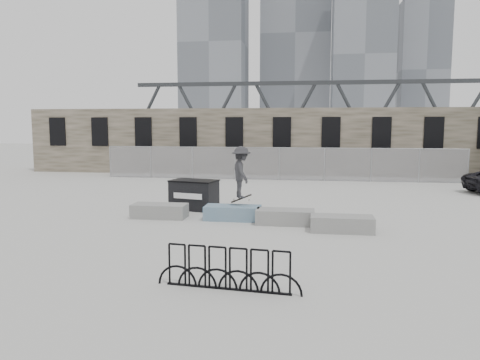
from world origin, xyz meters
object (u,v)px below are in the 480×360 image
object	(u,v)px
planter_offset	(342,223)
skateboarder	(241,172)
planter_center_left	(233,212)
dumpster	(194,195)
planter_center_right	(285,216)
planter_far_left	(160,210)
bike_rack	(228,269)

from	to	relation	value
planter_offset	skateboarder	world-z (taller)	skateboarder
planter_center_left	dumpster	distance (m)	2.63
planter_center_right	skateboarder	distance (m)	2.29
planter_far_left	dumpster	distance (m)	2.05
planter_center_right	dumpster	size ratio (longest dim) A/B	0.99
bike_rack	skateboarder	bearing A→B (deg)	96.26
planter_center_left	bike_rack	bearing A→B (deg)	-81.28
planter_far_left	skateboarder	bearing A→B (deg)	5.49
planter_offset	skateboarder	distance (m)	4.10
planter_far_left	planter_center_right	world-z (taller)	same
planter_far_left	bike_rack	bearing A→B (deg)	-61.64
planter_center_right	dumpster	xyz separation A→B (m)	(-3.80, 2.26, 0.33)
planter_offset	dumpster	distance (m)	6.49
planter_center_left	planter_center_right	xyz separation A→B (m)	(1.92, -0.46, 0.00)
dumpster	bike_rack	distance (m)	9.41
planter_center_right	planter_center_left	bearing A→B (deg)	166.67
planter_offset	planter_center_right	bearing A→B (deg)	155.12
planter_offset	dumpster	world-z (taller)	dumpster
planter_center_right	planter_far_left	bearing A→B (deg)	174.82
planter_center_left	planter_offset	size ratio (longest dim) A/B	1.00
planter_far_left	planter_offset	bearing A→B (deg)	-11.18
planter_center_left	bike_rack	distance (m)	7.20
planter_offset	skateboarder	bearing A→B (deg)	155.77
planter_center_left	planter_center_right	distance (m)	1.98
planter_far_left	bike_rack	world-z (taller)	bike_rack
planter_center_left	planter_far_left	bearing A→B (deg)	-179.30
skateboarder	dumpster	bearing A→B (deg)	31.86
planter_center_right	planter_offset	size ratio (longest dim) A/B	1.00
skateboarder	bike_rack	bearing A→B (deg)	163.74
planter_far_left	planter_offset	distance (m)	6.65
planter_center_right	bike_rack	bearing A→B (deg)	-97.10
planter_far_left	planter_center_left	world-z (taller)	same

